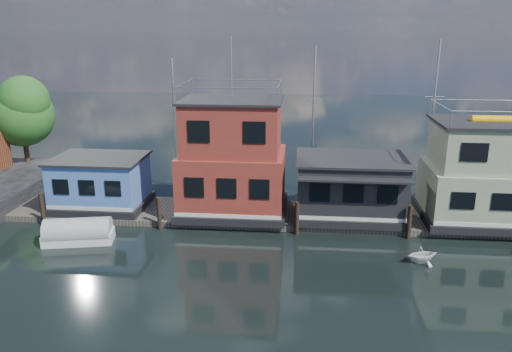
# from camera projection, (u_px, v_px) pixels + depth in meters

# --- Properties ---
(ground) EXTENTS (160.00, 160.00, 0.00)m
(ground) POSITION_uv_depth(u_px,v_px,m) (380.00, 316.00, 22.96)
(ground) COLOR black
(ground) RESTS_ON ground
(dock) EXTENTS (48.00, 5.00, 0.40)m
(dock) POSITION_uv_depth(u_px,v_px,m) (355.00, 218.00, 34.35)
(dock) COLOR #595147
(dock) RESTS_ON ground
(houseboat_blue) EXTENTS (6.40, 4.90, 3.66)m
(houseboat_blue) POSITION_uv_depth(u_px,v_px,m) (101.00, 182.00, 35.41)
(houseboat_blue) COLOR black
(houseboat_blue) RESTS_ON dock
(houseboat_red) EXTENTS (7.40, 5.90, 11.86)m
(houseboat_red) POSITION_uv_depth(u_px,v_px,m) (233.00, 160.00, 34.01)
(houseboat_red) COLOR black
(houseboat_red) RESTS_ON dock
(houseboat_dark) EXTENTS (7.40, 6.10, 4.06)m
(houseboat_dark) POSITION_uv_depth(u_px,v_px,m) (350.00, 187.00, 33.74)
(houseboat_dark) COLOR black
(houseboat_dark) RESTS_ON dock
(houseboat_green) EXTENTS (8.40, 5.90, 7.03)m
(houseboat_green) POSITION_uv_depth(u_px,v_px,m) (490.00, 174.00, 32.62)
(houseboat_green) COLOR black
(houseboat_green) RESTS_ON dock
(pilings) EXTENTS (42.28, 0.28, 2.20)m
(pilings) POSITION_uv_depth(u_px,v_px,m) (355.00, 220.00, 31.45)
(pilings) COLOR #2D2116
(pilings) RESTS_ON ground
(background_masts) EXTENTS (36.40, 0.16, 12.00)m
(background_masts) POSITION_uv_depth(u_px,v_px,m) (415.00, 126.00, 38.11)
(background_masts) COLOR silver
(background_masts) RESTS_ON ground
(tarp_runabout) EXTENTS (4.39, 2.46, 1.68)m
(tarp_runabout) POSITION_uv_depth(u_px,v_px,m) (78.00, 233.00, 30.70)
(tarp_runabout) COLOR silver
(tarp_runabout) RESTS_ON ground
(dinghy_white) EXTENTS (2.27, 2.12, 0.98)m
(dinghy_white) POSITION_uv_depth(u_px,v_px,m) (422.00, 254.00, 28.12)
(dinghy_white) COLOR white
(dinghy_white) RESTS_ON ground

